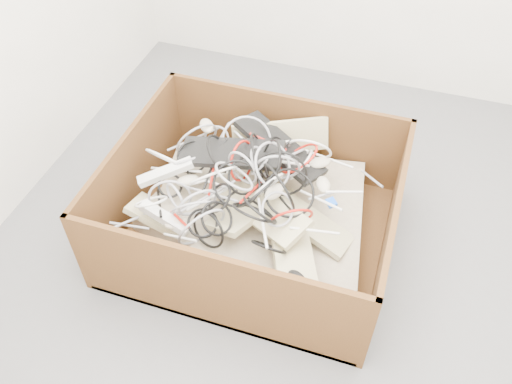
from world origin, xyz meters
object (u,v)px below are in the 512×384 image
(cardboard_box, at_px, (251,218))
(power_strip_right, at_px, (165,218))
(vga_plug, at_px, (331,203))
(power_strip_left, at_px, (165,172))

(cardboard_box, bearing_deg, power_strip_right, -136.44)
(power_strip_right, height_order, vga_plug, power_strip_right)
(power_strip_left, distance_m, vga_plug, 0.78)
(power_strip_left, height_order, vga_plug, power_strip_left)
(cardboard_box, height_order, power_strip_right, cardboard_box)
(power_strip_right, relative_size, vga_plug, 5.52)
(vga_plug, bearing_deg, cardboard_box, -130.65)
(power_strip_left, xyz_separation_m, power_strip_right, (0.10, -0.22, -0.05))
(cardboard_box, distance_m, vga_plug, 0.44)
(vga_plug, bearing_deg, power_strip_right, -108.89)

